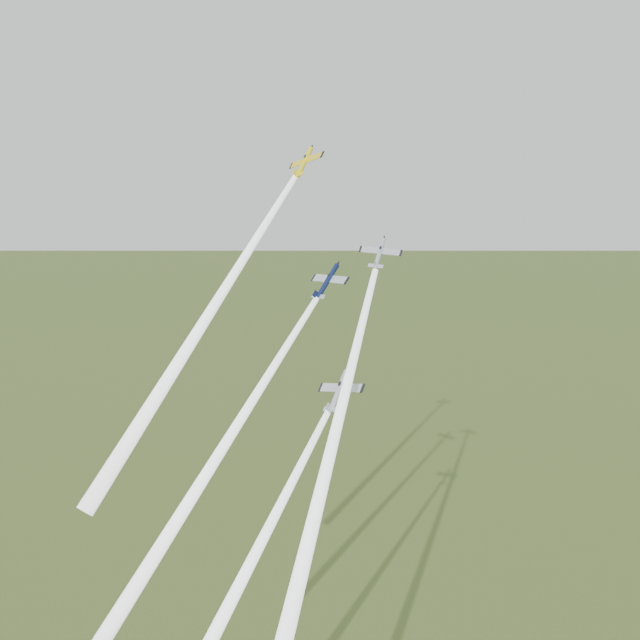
# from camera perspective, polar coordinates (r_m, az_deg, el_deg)

# --- Properties ---
(plane_yellow) EXTENTS (8.27, 8.45, 8.72)m
(plane_yellow) POSITION_cam_1_polar(r_m,az_deg,el_deg) (138.21, -1.11, 11.18)
(plane_yellow) COLOR yellow
(smoke_trail_yellow) EXTENTS (13.26, 43.22, 48.53)m
(smoke_trail_yellow) POSITION_cam_1_polar(r_m,az_deg,el_deg) (126.29, -8.66, -0.78)
(smoke_trail_yellow) COLOR white
(plane_navy) EXTENTS (9.76, 8.94, 7.51)m
(plane_navy) POSITION_cam_1_polar(r_m,az_deg,el_deg) (128.75, 0.53, 2.77)
(plane_navy) COLOR #0D173C
(smoke_trail_navy) EXTENTS (16.92, 44.42, 50.76)m
(smoke_trail_navy) POSITION_cam_1_polar(r_m,az_deg,el_deg) (122.13, -8.21, -10.98)
(smoke_trail_navy) COLOR white
(plane_silver_right) EXTENTS (7.43, 6.50, 6.11)m
(plane_silver_right) POSITION_cam_1_polar(r_m,az_deg,el_deg) (123.96, 4.26, 4.78)
(plane_silver_right) COLOR silver
(smoke_trail_silver_right) EXTENTS (11.57, 49.03, 54.64)m
(smoke_trail_silver_right) POSITION_cam_1_polar(r_m,az_deg,el_deg) (107.77, 0.03, -12.20)
(smoke_trail_silver_right) COLOR white
(plane_silver_low) EXTENTS (8.77, 8.48, 8.76)m
(plane_silver_low) POSITION_cam_1_polar(r_m,az_deg,el_deg) (119.35, 1.35, -5.05)
(plane_silver_low) COLOR #B0B8BF
(smoke_trail_silver_low) EXTENTS (10.44, 40.64, 45.18)m
(smoke_trail_silver_low) POSITION_cam_1_polar(r_m,az_deg,el_deg) (114.91, -6.17, -18.96)
(smoke_trail_silver_low) COLOR white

